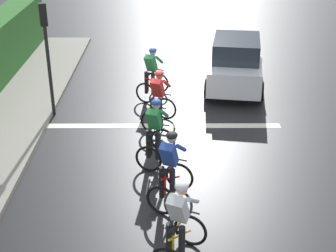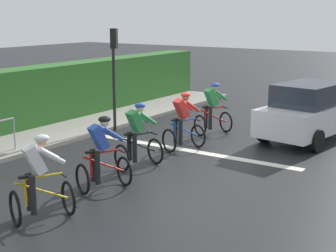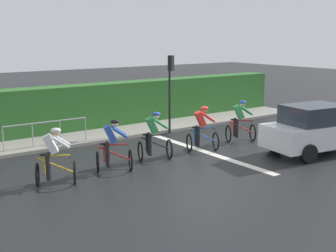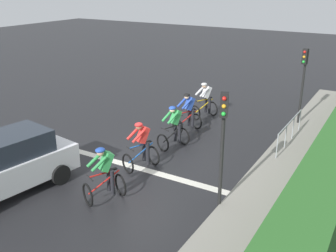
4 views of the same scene
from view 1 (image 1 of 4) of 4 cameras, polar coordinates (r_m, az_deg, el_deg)
ground_plane at (r=14.21m, az=-0.98°, el=-0.10°), size 80.00×80.00×0.00m
road_marking_stop_line at (r=14.28m, az=-0.97°, el=0.03°), size 7.00×0.30×0.01m
cyclist_lead at (r=8.87m, az=1.31°, el=-11.57°), size 1.07×1.26×1.66m
cyclist_second at (r=10.48m, az=0.24°, el=-5.17°), size 1.05×1.26×1.66m
cyclist_mid at (r=12.03m, az=-1.49°, el=-0.89°), size 1.00×1.24×1.66m
cyclist_fourth at (r=13.91m, az=-1.12°, el=2.91°), size 1.03×1.26×1.66m
cyclist_trailing at (r=15.96m, az=-1.88°, el=5.92°), size 1.08×1.27×1.66m
car_white at (r=17.08m, az=7.82°, el=7.30°), size 2.34×4.31×1.76m
traffic_light_near_crossing at (r=14.72m, az=-13.89°, el=9.33°), size 0.26×0.30×3.34m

